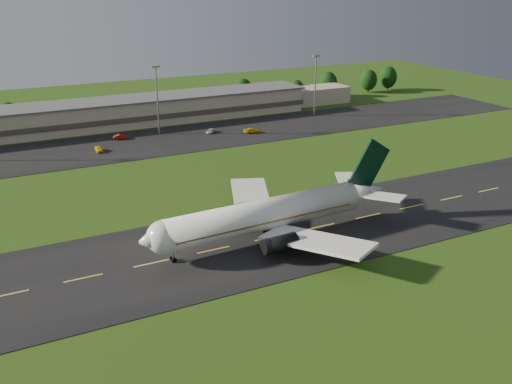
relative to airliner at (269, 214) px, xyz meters
name	(u,v)px	position (x,y,z in m)	size (l,w,h in m)	color
ground	(270,238)	(0.22, -0.04, -4.66)	(360.00, 360.00, 0.00)	#214511
taxiway	(270,238)	(0.22, -0.04, -4.61)	(220.00, 30.00, 0.10)	black
apron	(151,142)	(0.22, 71.96, -4.61)	(260.00, 30.00, 0.10)	black
airliner	(269,214)	(0.00, 0.00, 0.00)	(51.30, 42.13, 15.57)	white
terminal	(147,110)	(6.63, 96.14, -0.67)	(145.00, 16.00, 8.40)	tan
light_mast_centre	(157,92)	(5.22, 79.96, 8.08)	(2.40, 1.20, 20.35)	gray
light_mast_east	(315,78)	(60.22, 79.96, 8.08)	(2.40, 1.20, 20.35)	gray
tree_line	(217,94)	(35.56, 106.32, 0.40)	(193.74, 8.39, 9.90)	black
service_vehicle_a	(99,149)	(-15.20, 69.13, -3.83)	(1.72, 4.27, 1.46)	#D8C90C
service_vehicle_b	(121,137)	(-6.65, 78.95, -3.84)	(1.53, 4.38, 1.44)	maroon
service_vehicle_c	(211,131)	(19.53, 74.17, -3.98)	(1.93, 4.19, 1.17)	silver
service_vehicle_d	(252,131)	(30.68, 68.25, -3.82)	(2.07, 5.09, 1.48)	yellow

